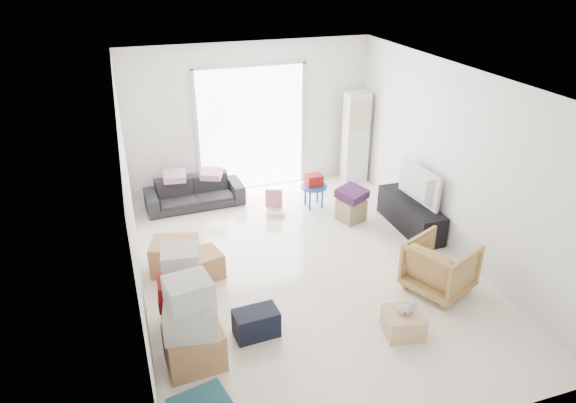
% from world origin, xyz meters
% --- Properties ---
extents(room_shell, '(4.98, 6.48, 3.18)m').
position_xyz_m(room_shell, '(0.00, 0.00, 1.35)').
color(room_shell, white).
rests_on(room_shell, ground).
extents(sliding_door, '(2.10, 0.04, 2.33)m').
position_xyz_m(sliding_door, '(0.00, 2.98, 1.24)').
color(sliding_door, white).
rests_on(sliding_door, room_shell).
extents(ac_tower, '(0.45, 0.30, 1.75)m').
position_xyz_m(ac_tower, '(1.95, 2.65, 0.88)').
color(ac_tower, silver).
rests_on(ac_tower, room_shell).
extents(tv_console, '(0.44, 1.45, 0.48)m').
position_xyz_m(tv_console, '(2.00, 0.58, 0.24)').
color(tv_console, black).
rests_on(tv_console, room_shell).
extents(television, '(0.65, 1.05, 0.13)m').
position_xyz_m(television, '(2.00, 0.58, 0.55)').
color(television, black).
rests_on(television, tv_console).
extents(sofa, '(1.72, 0.57, 0.66)m').
position_xyz_m(sofa, '(-1.19, 2.50, 0.33)').
color(sofa, '#2A292E').
rests_on(sofa, room_shell).
extents(pillow_left, '(0.37, 0.31, 0.11)m').
position_xyz_m(pillow_left, '(-1.50, 2.55, 0.72)').
color(pillow_left, '#C28DA3').
rests_on(pillow_left, sofa).
extents(pillow_right, '(0.47, 0.43, 0.13)m').
position_xyz_m(pillow_right, '(-0.87, 2.46, 0.73)').
color(pillow_right, '#C28DA3').
rests_on(pillow_right, sofa).
extents(armchair, '(0.96, 0.99, 0.78)m').
position_xyz_m(armchair, '(1.49, -1.02, 0.39)').
color(armchair, '#AB914C').
rests_on(armchair, room_shell).
extents(box_stack_a, '(0.64, 0.55, 1.10)m').
position_xyz_m(box_stack_a, '(-1.80, -1.40, 0.49)').
color(box_stack_a, '#B37E51').
rests_on(box_stack_a, room_shell).
extents(box_stack_b, '(0.61, 0.60, 1.10)m').
position_xyz_m(box_stack_b, '(-1.80, -0.76, 0.48)').
color(box_stack_b, '#B37E51').
rests_on(box_stack_b, room_shell).
extents(box_stack_c, '(0.74, 0.67, 0.45)m').
position_xyz_m(box_stack_c, '(-1.77, 0.54, 0.23)').
color(box_stack_c, '#B37E51').
rests_on(box_stack_c, room_shell).
extents(loose_box, '(0.53, 0.53, 0.36)m').
position_xyz_m(loose_box, '(-1.40, 0.26, 0.18)').
color(loose_box, '#B37E51').
rests_on(loose_box, room_shell).
extents(duffel_bag, '(0.54, 0.34, 0.33)m').
position_xyz_m(duffel_bag, '(-1.04, -1.14, 0.17)').
color(duffel_bag, black).
rests_on(duffel_bag, room_shell).
extents(ottoman, '(0.48, 0.48, 0.38)m').
position_xyz_m(ottoman, '(1.21, 1.14, 0.19)').
color(ottoman, '#9D8C5B').
rests_on(ottoman, room_shell).
extents(blanket, '(0.56, 0.56, 0.14)m').
position_xyz_m(blanket, '(1.21, 1.14, 0.45)').
color(blanket, '#4B1F4E').
rests_on(blanket, ottoman).
extents(kids_table, '(0.47, 0.47, 0.60)m').
position_xyz_m(kids_table, '(0.80, 1.81, 0.43)').
color(kids_table, '#1645A9').
rests_on(kids_table, room_shell).
extents(toy_walker, '(0.39, 0.37, 0.42)m').
position_xyz_m(toy_walker, '(0.07, 1.76, 0.12)').
color(toy_walker, silver).
rests_on(toy_walker, room_shell).
extents(wood_crate, '(0.51, 0.51, 0.29)m').
position_xyz_m(wood_crate, '(0.61, -1.66, 0.14)').
color(wood_crate, '#DCB07F').
rests_on(wood_crate, room_shell).
extents(plush_bunny, '(0.27, 0.16, 0.13)m').
position_xyz_m(plush_bunny, '(0.64, -1.65, 0.35)').
color(plush_bunny, '#B2ADA8').
rests_on(plush_bunny, wood_crate).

